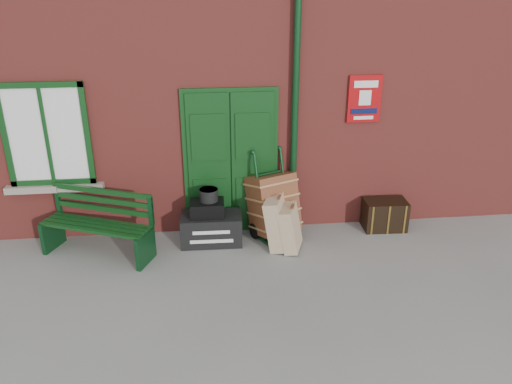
{
  "coord_description": "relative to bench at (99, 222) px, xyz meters",
  "views": [
    {
      "loc": [
        -0.71,
        -5.63,
        3.67
      ],
      "look_at": [
        -0.01,
        0.6,
        1.0
      ],
      "focal_mm": 35.0,
      "sensor_mm": 36.0,
      "label": 1
    }
  ],
  "objects": [
    {
      "name": "ground",
      "position": [
        2.23,
        -0.94,
        -0.49
      ],
      "size": [
        80.0,
        80.0,
        0.0
      ],
      "primitive_type": "plane",
      "color": "gray",
      "rests_on": "ground"
    },
    {
      "name": "station_building",
      "position": [
        2.23,
        2.55,
        1.67
      ],
      "size": [
        10.3,
        4.3,
        4.36
      ],
      "color": "#9B3932",
      "rests_on": "ground"
    },
    {
      "name": "bench",
      "position": [
        0.0,
        0.0,
        0.0
      ],
      "size": [
        1.65,
        1.08,
        0.98
      ],
      "rotation": [
        0.0,
        0.0,
        -0.4
      ],
      "color": "#0F3813",
      "rests_on": "ground"
    },
    {
      "name": "houdini_trunk",
      "position": [
        1.6,
        0.14,
        -0.27
      ],
      "size": [
        0.92,
        0.52,
        0.45
      ],
      "primitive_type": "cube",
      "rotation": [
        0.0,
        0.0,
        -0.03
      ],
      "color": "black",
      "rests_on": "ground"
    },
    {
      "name": "strongbox",
      "position": [
        1.55,
        0.14,
        0.07
      ],
      "size": [
        0.51,
        0.37,
        0.23
      ],
      "primitive_type": "cube",
      "rotation": [
        0.0,
        0.0,
        -0.03
      ],
      "color": "black",
      "rests_on": "houdini_trunk"
    },
    {
      "name": "hatbox",
      "position": [
        1.58,
        0.17,
        0.27
      ],
      "size": [
        0.28,
        0.28,
        0.18
      ],
      "primitive_type": "cylinder",
      "rotation": [
        0.0,
        0.0,
        -0.03
      ],
      "color": "black",
      "rests_on": "strongbox"
    },
    {
      "name": "suitcase_back",
      "position": [
        2.56,
        -0.08,
        -0.1
      ],
      "size": [
        0.51,
        0.63,
        0.79
      ],
      "primitive_type": "cube",
      "rotation": [
        0.0,
        -0.17,
        -0.34
      ],
      "color": "tan",
      "rests_on": "ground"
    },
    {
      "name": "suitcase_front",
      "position": [
        2.74,
        -0.18,
        -0.16
      ],
      "size": [
        0.46,
        0.57,
        0.68
      ],
      "primitive_type": "cube",
      "rotation": [
        0.0,
        -0.19,
        -0.34
      ],
      "color": "tan",
      "rests_on": "ground"
    },
    {
      "name": "porter_trolley",
      "position": [
        2.55,
        0.27,
        0.02
      ],
      "size": [
        0.87,
        0.89,
        1.33
      ],
      "rotation": [
        0.0,
        0.0,
        0.41
      ],
      "color": "#0C3316",
      "rests_on": "ground"
    },
    {
      "name": "dark_trunk",
      "position": [
        4.35,
        0.31,
        -0.26
      ],
      "size": [
        0.68,
        0.46,
        0.48
      ],
      "primitive_type": "cube",
      "rotation": [
        0.0,
        0.0,
        -0.05
      ],
      "color": "black",
      "rests_on": "ground"
    }
  ]
}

